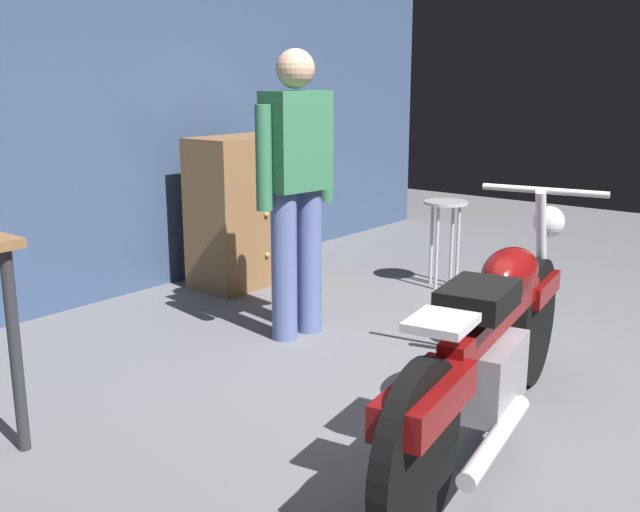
# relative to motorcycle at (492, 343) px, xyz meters

# --- Properties ---
(ground_plane) EXTENTS (12.00, 12.00, 0.00)m
(ground_plane) POSITION_rel_motorcycle_xyz_m (0.15, 0.29, -0.45)
(ground_plane) COLOR slate
(back_wall) EXTENTS (8.00, 0.12, 3.10)m
(back_wall) POSITION_rel_motorcycle_xyz_m (0.15, 3.09, 1.10)
(back_wall) COLOR #384C70
(back_wall) RESTS_ON ground_plane
(motorcycle) EXTENTS (2.17, 0.72, 1.00)m
(motorcycle) POSITION_rel_motorcycle_xyz_m (0.00, 0.00, 0.00)
(motorcycle) COLOR black
(motorcycle) RESTS_ON ground_plane
(person_standing) EXTENTS (0.57, 0.27, 1.67)m
(person_standing) POSITION_rel_motorcycle_xyz_m (0.54, 1.52, 0.48)
(person_standing) COLOR #56659E
(person_standing) RESTS_ON ground_plane
(shop_stool) EXTENTS (0.32, 0.32, 0.64)m
(shop_stool) POSITION_rel_motorcycle_xyz_m (2.04, 1.37, 0.05)
(shop_stool) COLOR #B2B2B7
(shop_stool) RESTS_ON ground_plane
(wooden_dresser) EXTENTS (0.80, 0.47, 1.10)m
(wooden_dresser) POSITION_rel_motorcycle_xyz_m (1.19, 2.59, 0.10)
(wooden_dresser) COLOR brown
(wooden_dresser) RESTS_ON ground_plane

